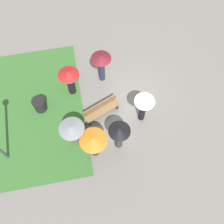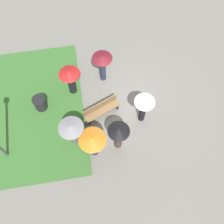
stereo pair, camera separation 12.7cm
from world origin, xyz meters
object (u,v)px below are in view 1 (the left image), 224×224
Objects in this scene: crowd_person_orange at (94,142)px; crowd_person_grey at (73,132)px; crowd_person_maroon at (101,63)px; trash_bin at (40,105)px; crowd_person_black at (119,134)px; park_bench at (101,109)px; crowd_person_white at (144,104)px; crowd_person_red at (69,79)px.

crowd_person_orange is 1.03m from crowd_person_grey.
trash_bin is at bearing 145.17° from crowd_person_maroon.
crowd_person_black is (1.14, 0.17, 0.02)m from crowd_person_orange.
crowd_person_black is at bearing -95.68° from park_bench.
park_bench is at bearing -56.19° from crowd_person_white.
crowd_person_black reaches higher than crowd_person_red.
crowd_person_red is 0.92× the size of crowd_person_black.
crowd_person_red is at bearing 107.24° from park_bench.
trash_bin is 0.42× the size of crowd_person_white.
trash_bin is 0.45× the size of crowd_person_orange.
park_bench is at bearing -156.08° from crowd_person_maroon.
crowd_person_grey is at bearing -173.92° from crowd_person_maroon.
crowd_person_white is 1.09× the size of crowd_person_red.
crowd_person_grey reaches higher than crowd_person_orange.
crowd_person_maroon is 4.05m from crowd_person_orange.
crowd_person_white is (1.89, -0.59, 0.97)m from park_bench.
crowd_person_maroon is 0.96× the size of crowd_person_white.
crowd_person_black is (1.77, -3.23, 0.13)m from crowd_person_red.
crowd_person_maroon is at bearing 89.12° from crowd_person_orange.
crowd_person_orange is at bearing -51.33° from crowd_person_black.
park_bench is 0.92× the size of crowd_person_black.
crowd_person_maroon is at bearing -162.84° from crowd_person_grey.
crowd_person_white reaches higher than crowd_person_black.
crowd_person_red is at bearing -137.72° from crowd_person_grey.
crowd_person_white is (4.78, -1.39, 1.02)m from trash_bin.
park_bench is 2.19m from crowd_person_orange.
crowd_person_white is at bearing 41.30° from crowd_person_orange.
crowd_person_maroon is at bearing 20.20° from trash_bin.
crowd_person_red is at bearing 114.00° from crowd_person_orange.
crowd_person_grey is (-1.95, 0.47, -0.04)m from crowd_person_black.
crowd_person_white is 1.08× the size of crowd_person_orange.
crowd_person_maroon is (0.39, 2.02, 0.87)m from park_bench.
crowd_person_grey is at bearing 87.48° from crowd_person_red.
crowd_person_maroon is at bearing -160.79° from crowd_person_red.
crowd_person_grey is (-1.82, -3.29, 0.00)m from crowd_person_maroon.
crowd_person_orange is at bearing 101.81° from crowd_person_red.
crowd_person_black reaches higher than park_bench.
crowd_person_white is at bearing -39.93° from park_bench.
crowd_person_grey is (-3.31, -0.69, -0.10)m from crowd_person_white.
crowd_person_orange is (-2.50, -1.32, -0.08)m from crowd_person_white.
park_bench is 2.17× the size of trash_bin.
crowd_person_white is 1.78m from crowd_person_black.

